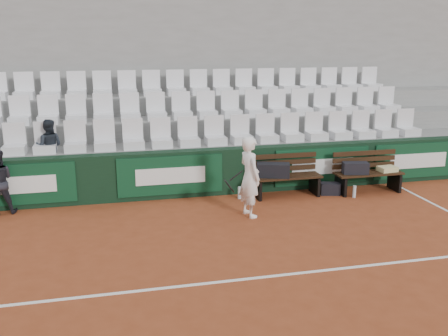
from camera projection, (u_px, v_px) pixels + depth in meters
ground at (220, 282)px, 6.97m from camera, size 80.00×80.00×0.00m
court_baseline at (220, 282)px, 6.96m from camera, size 18.00×0.06×0.01m
back_barrier at (182, 174)px, 10.61m from camera, size 18.00×0.34×1.00m
grandstand_tier_front at (175, 167)px, 11.19m from camera, size 18.00×0.95×1.00m
grandstand_tier_mid at (170, 148)px, 12.03m from camera, size 18.00×0.95×1.45m
grandstand_tier_back at (165, 132)px, 12.87m from camera, size 18.00×0.95×1.90m
grandstand_rear_wall at (161, 81)px, 13.14m from camera, size 18.00×0.30×4.40m
seat_row_front at (175, 132)px, 10.82m from camera, size 11.90×0.44×0.63m
seat_row_mid at (169, 106)px, 11.60m from camera, size 11.90×0.44×0.63m
seat_row_back at (164, 83)px, 12.38m from camera, size 11.90×0.44×0.63m
bench_left at (286, 186)px, 10.70m from camera, size 1.50×0.56×0.45m
bench_right at (368, 182)px, 10.96m from camera, size 1.50×0.56×0.45m
sports_bag_left at (273, 170)px, 10.52m from camera, size 0.74×0.49×0.29m
sports_bag_right at (355, 168)px, 10.77m from camera, size 0.58×0.36×0.25m
towel at (387, 169)px, 10.98m from camera, size 0.42×0.33×0.11m
sports_bag_ground at (330, 189)px, 10.83m from camera, size 0.47×0.35×0.26m
water_bottle_near at (240, 193)px, 10.53m from camera, size 0.07×0.07×0.26m
water_bottle_far at (354, 191)px, 10.62m from camera, size 0.07×0.07×0.26m
tennis_player at (250, 177)px, 9.38m from camera, size 0.74×0.63×1.55m
spectator_c at (47, 125)px, 10.23m from camera, size 0.61×0.50×1.14m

